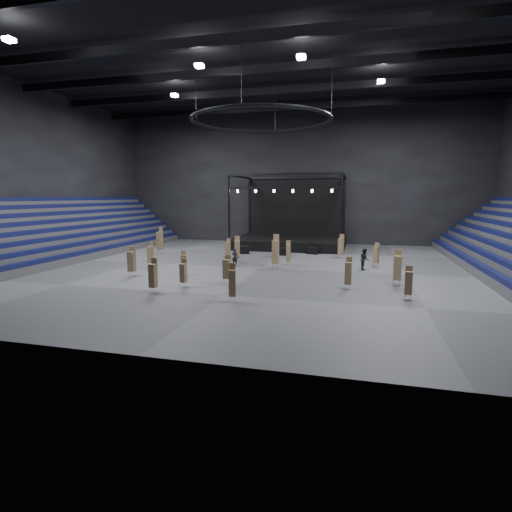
% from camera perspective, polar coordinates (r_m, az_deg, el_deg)
% --- Properties ---
extents(floor, '(50.00, 50.00, 0.00)m').
position_cam_1_polar(floor, '(36.50, 0.69, -1.72)').
color(floor, '#4D4D4F').
rests_on(floor, ground).
extents(ceiling, '(50.00, 42.00, 0.20)m').
position_cam_1_polar(ceiling, '(37.72, 0.74, 26.29)').
color(ceiling, black).
rests_on(ceiling, wall_back).
extents(wall_back, '(50.00, 0.20, 18.00)m').
position_cam_1_polar(wall_back, '(56.60, 5.85, 11.02)').
color(wall_back, black).
rests_on(wall_back, ground).
extents(wall_front, '(50.00, 0.20, 18.00)m').
position_cam_1_polar(wall_front, '(16.49, -17.68, 16.88)').
color(wall_front, black).
rests_on(wall_front, ground).
extents(wall_left, '(0.20, 42.00, 18.00)m').
position_cam_1_polar(wall_left, '(48.45, -29.92, 10.38)').
color(wall_left, black).
rests_on(wall_left, ground).
extents(bleachers_left, '(7.20, 40.00, 6.40)m').
position_cam_1_polar(bleachers_left, '(47.22, -27.48, 1.78)').
color(bleachers_left, '#454447').
rests_on(bleachers_left, floor).
extents(stage, '(14.00, 10.00, 9.20)m').
position_cam_1_polar(stage, '(52.08, 4.94, 2.94)').
color(stage, black).
rests_on(stage, floor).
extents(truss_ring, '(12.30, 12.30, 5.15)m').
position_cam_1_polar(truss_ring, '(36.51, 0.72, 18.80)').
color(truss_ring, black).
rests_on(truss_ring, ceiling).
extents(roof_girders, '(49.00, 30.35, 0.70)m').
position_cam_1_polar(roof_girders, '(37.48, 0.74, 25.12)').
color(roof_girders, black).
rests_on(roof_girders, ceiling).
extents(floodlights, '(28.60, 16.60, 0.25)m').
position_cam_1_polar(floodlights, '(33.61, -1.06, 26.03)').
color(floodlights, white).
rests_on(floodlights, roof_girders).
extents(flight_case_left, '(1.49, 1.14, 0.89)m').
position_cam_1_polar(flight_case_left, '(45.50, -1.82, 0.88)').
color(flight_case_left, black).
rests_on(flight_case_left, floor).
extents(flight_case_mid, '(1.34, 0.97, 0.81)m').
position_cam_1_polar(flight_case_mid, '(44.40, 4.15, 0.62)').
color(flight_case_mid, black).
rests_on(flight_case_mid, floor).
extents(flight_case_right, '(1.34, 0.86, 0.82)m').
position_cam_1_polar(flight_case_right, '(45.59, 8.09, 0.78)').
color(flight_case_right, black).
rests_on(flight_case_right, floor).
extents(chair_stack_0, '(0.45, 0.45, 2.03)m').
position_cam_1_polar(chair_stack_0, '(29.24, -10.34, -2.33)').
color(chair_stack_0, silver).
rests_on(chair_stack_0, floor).
extents(chair_stack_1, '(0.63, 0.63, 2.61)m').
position_cam_1_polar(chair_stack_1, '(39.46, -2.70, 1.03)').
color(chair_stack_1, silver).
rests_on(chair_stack_1, floor).
extents(chair_stack_2, '(0.53, 0.53, 2.19)m').
position_cam_1_polar(chair_stack_2, '(29.77, -4.18, -1.80)').
color(chair_stack_2, silver).
rests_on(chair_stack_2, floor).
extents(chair_stack_3, '(0.58, 0.58, 3.12)m').
position_cam_1_polar(chair_stack_3, '(36.07, 2.81, 0.69)').
color(chair_stack_3, silver).
rests_on(chair_stack_3, floor).
extents(chair_stack_4, '(0.60, 0.60, 2.26)m').
position_cam_1_polar(chair_stack_4, '(38.50, 16.77, 0.23)').
color(chair_stack_4, silver).
rests_on(chair_stack_4, floor).
extents(chair_stack_5, '(0.51, 0.51, 2.12)m').
position_cam_1_polar(chair_stack_5, '(42.01, -4.03, 1.14)').
color(chair_stack_5, silver).
rests_on(chair_stack_5, floor).
extents(chair_stack_6, '(0.59, 0.59, 2.03)m').
position_cam_1_polar(chair_stack_6, '(33.49, -10.31, -0.92)').
color(chair_stack_6, silver).
rests_on(chair_stack_6, floor).
extents(chair_stack_7, '(0.64, 0.64, 2.53)m').
position_cam_1_polar(chair_stack_7, '(43.25, 12.05, 1.46)').
color(chair_stack_7, silver).
rests_on(chair_stack_7, floor).
extents(chair_stack_8, '(0.47, 0.47, 2.18)m').
position_cam_1_polar(chair_stack_8, '(26.89, 20.95, -3.53)').
color(chair_stack_8, silver).
rests_on(chair_stack_8, floor).
extents(chair_stack_9, '(0.70, 0.70, 3.07)m').
position_cam_1_polar(chair_stack_9, '(46.21, -13.57, 2.16)').
color(chair_stack_9, silver).
rests_on(chair_stack_9, floor).
extents(chair_stack_10, '(0.60, 0.60, 2.29)m').
position_cam_1_polar(chair_stack_10, '(38.25, -14.85, 0.27)').
color(chair_stack_10, silver).
rests_on(chair_stack_10, floor).
extents(chair_stack_11, '(0.48, 0.48, 2.30)m').
position_cam_1_polar(chair_stack_11, '(28.75, 13.04, -2.35)').
color(chair_stack_11, silver).
rests_on(chair_stack_11, floor).
extents(chair_stack_12, '(0.49, 0.49, 2.36)m').
position_cam_1_polar(chair_stack_12, '(27.91, -14.49, -2.64)').
color(chair_stack_12, silver).
rests_on(chair_stack_12, floor).
extents(chair_stack_13, '(0.58, 0.58, 2.67)m').
position_cam_1_polar(chair_stack_13, '(30.77, 19.55, -1.52)').
color(chair_stack_13, silver).
rests_on(chair_stack_13, floor).
extents(chair_stack_14, '(0.57, 0.57, 2.44)m').
position_cam_1_polar(chair_stack_14, '(33.99, -17.35, -0.67)').
color(chair_stack_14, silver).
rests_on(chair_stack_14, floor).
extents(chair_stack_15, '(0.55, 0.55, 2.04)m').
position_cam_1_polar(chair_stack_15, '(42.60, 2.87, 1.22)').
color(chair_stack_15, silver).
rests_on(chair_stack_15, floor).
extents(chair_stack_16, '(0.52, 0.52, 2.40)m').
position_cam_1_polar(chair_stack_16, '(24.78, -3.42, -3.77)').
color(chair_stack_16, silver).
rests_on(chair_stack_16, floor).
extents(chair_stack_17, '(0.49, 0.49, 2.36)m').
position_cam_1_polar(chair_stack_17, '(37.96, 4.64, 0.48)').
color(chair_stack_17, silver).
rests_on(chair_stack_17, floor).
extents(man_center, '(0.67, 0.51, 1.64)m').
position_cam_1_polar(man_center, '(37.69, -3.05, -0.14)').
color(man_center, black).
rests_on(man_center, floor).
extents(crew_member, '(0.86, 1.03, 1.91)m').
position_cam_1_polar(crew_member, '(36.81, 15.24, -0.43)').
color(crew_member, black).
rests_on(crew_member, floor).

